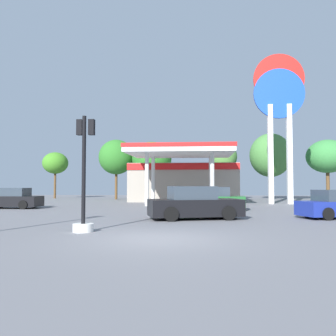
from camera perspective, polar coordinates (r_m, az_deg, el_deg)
The scene contains 13 objects.
ground_plane at distance 11.18m, azimuth -1.78°, elevation -11.32°, with size 90.00×90.00×0.00m, color slate.
gas_station at distance 34.83m, azimuth 2.55°, elevation -1.77°, with size 10.59×12.86×4.81m.
station_pole_sign at distance 32.98m, azimuth 17.56°, elevation 9.45°, with size 4.43×0.56×13.27m.
car_1 at distance 27.27m, azimuth -23.92°, elevation -4.62°, with size 4.07×1.92×1.44m.
car_2 at distance 17.27m, azimuth 4.30°, elevation -5.86°, with size 4.80×3.04×1.60m.
car_3 at distance 23.56m, azimuth 7.27°, elevation -5.08°, with size 4.39×2.22×1.52m.
traffic_signal_0 at distance 12.95m, azimuth -13.45°, elevation -3.40°, with size 0.72×0.72×4.14m.
tree_0 at distance 45.13m, azimuth -17.78°, elevation 0.75°, with size 3.08×3.08×5.63m.
tree_1 at distance 40.54m, azimuth -8.36°, elevation 1.75°, with size 3.99×3.99×6.80m.
tree_2 at distance 39.65m, azimuth -2.65°, elevation 1.48°, with size 4.46×4.46×6.49m.
tree_3 at distance 39.65m, azimuth 8.94°, elevation 1.76°, with size 3.04×3.04×6.34m.
tree_4 at distance 41.54m, azimuth 16.26°, elevation 1.99°, with size 4.66×4.66×7.48m.
tree_5 at distance 44.05m, azimuth 24.39°, elevation 1.71°, with size 4.67×4.67×6.81m.
Camera 1 is at (1.32, -10.97, 1.67)m, focal length 37.65 mm.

